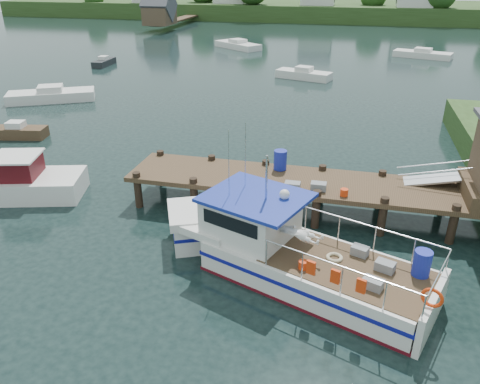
% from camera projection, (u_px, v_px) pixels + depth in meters
% --- Properties ---
extents(ground_plane, '(160.00, 160.00, 0.00)m').
position_uv_depth(ground_plane, '(271.00, 207.00, 20.11)').
color(ground_plane, black).
extents(far_shore, '(140.00, 42.55, 9.22)m').
position_uv_depth(far_shore, '(346.00, 8.00, 91.31)').
color(far_shore, '#2D491E').
rests_on(far_shore, ground).
extents(dock, '(16.60, 3.00, 4.78)m').
position_uv_depth(dock, '(441.00, 173.00, 17.77)').
color(dock, '#463321').
rests_on(dock, ground).
extents(lobster_boat, '(9.83, 5.74, 4.84)m').
position_uv_depth(lobster_boat, '(282.00, 250.00, 15.44)').
color(lobster_boat, silver).
rests_on(lobster_boat, ground).
extents(work_boat, '(7.65, 3.99, 4.03)m').
position_uv_depth(work_boat, '(2.00, 183.00, 20.80)').
color(work_boat, silver).
rests_on(work_boat, ground).
extents(moored_rowboat, '(3.60, 1.81, 1.00)m').
position_uv_depth(moored_rowboat, '(17.00, 132.00, 28.13)').
color(moored_rowboat, '#463321').
rests_on(moored_rowboat, ground).
extents(moored_far, '(6.60, 3.92, 1.06)m').
position_uv_depth(moored_far, '(423.00, 54.00, 52.97)').
color(moored_far, silver).
rests_on(moored_far, ground).
extents(moored_a, '(6.61, 4.90, 1.17)m').
position_uv_depth(moored_a, '(51.00, 95.00, 35.85)').
color(moored_a, silver).
rests_on(moored_a, ground).
extents(moored_b, '(5.33, 3.08, 1.12)m').
position_uv_depth(moored_b, '(304.00, 74.00, 42.94)').
color(moored_b, silver).
rests_on(moored_b, ground).
extents(moored_d, '(6.74, 5.87, 1.14)m').
position_uv_depth(moored_d, '(238.00, 45.00, 58.96)').
color(moored_d, silver).
rests_on(moored_d, ground).
extents(moored_e, '(1.39, 3.57, 0.97)m').
position_uv_depth(moored_e, '(104.00, 62.00, 48.74)').
color(moored_e, black).
rests_on(moored_e, ground).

